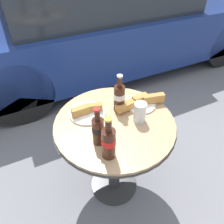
{
  "coord_description": "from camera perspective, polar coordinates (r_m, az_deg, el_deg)",
  "views": [
    {
      "loc": [
        -0.44,
        -0.86,
        1.61
      ],
      "look_at": [
        0.0,
        0.04,
        0.75
      ],
      "focal_mm": 35.0,
      "sensor_mm": 36.0,
      "label": 1
    }
  ],
  "objects": [
    {
      "name": "bistro_table",
      "position": [
        1.44,
        0.65,
        -7.19
      ],
      "size": [
        0.75,
        0.75,
        0.7
      ],
      "color": "#333333",
      "rests_on": "ground_plane"
    },
    {
      "name": "cola_bottle_center",
      "position": [
        1.08,
        -0.87,
        -7.86
      ],
      "size": [
        0.07,
        0.07,
        0.26
      ],
      "color": "#3D1E14",
      "rests_on": "bistro_table"
    },
    {
      "name": "drinking_glass",
      "position": [
        1.31,
        7.28,
        -0.25
      ],
      "size": [
        0.07,
        0.07,
        0.13
      ],
      "color": "black",
      "rests_on": "bistro_table"
    },
    {
      "name": "parked_car",
      "position": [
        3.21,
        -0.87,
        22.36
      ],
      "size": [
        4.53,
        1.73,
        1.23
      ],
      "color": "navy",
      "rests_on": "ground_plane"
    },
    {
      "name": "lunch_plate_near",
      "position": [
        1.38,
        -6.51,
        0.16
      ],
      "size": [
        0.23,
        0.23,
        0.07
      ],
      "color": "white",
      "rests_on": "bistro_table"
    },
    {
      "name": "cola_bottle_right",
      "position": [
        1.15,
        -3.66,
        -4.67
      ],
      "size": [
        0.07,
        0.07,
        0.24
      ],
      "color": "#3D1E14",
      "rests_on": "bistro_table"
    },
    {
      "name": "cola_bottle_left",
      "position": [
        1.36,
        1.9,
        4.0
      ],
      "size": [
        0.07,
        0.07,
        0.25
      ],
      "color": "#3D1E14",
      "rests_on": "bistro_table"
    },
    {
      "name": "ground_plane",
      "position": [
        1.88,
        0.52,
        -18.31
      ],
      "size": [
        30.0,
        30.0,
        0.0
      ],
      "primitive_type": "plane",
      "color": "slate"
    },
    {
      "name": "lunch_plate_far",
      "position": [
        1.44,
        7.36,
        2.52
      ],
      "size": [
        0.34,
        0.2,
        0.07
      ],
      "color": "white",
      "rests_on": "bistro_table"
    }
  ]
}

